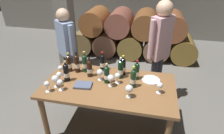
{
  "coord_description": "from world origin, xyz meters",
  "views": [
    {
      "loc": [
        0.47,
        -1.98,
        2.15
      ],
      "look_at": [
        0.0,
        0.2,
        0.91
      ],
      "focal_mm": 30.28,
      "sensor_mm": 36.0,
      "label": 1
    }
  ],
  "objects_px": {
    "wine_glass_5": "(117,76)",
    "wine_glass_8": "(111,78)",
    "wine_bottle_9": "(90,68)",
    "wine_glass_6": "(47,85)",
    "wine_glass_1": "(60,83)",
    "wine_glass_9": "(59,75)",
    "wine_bottle_4": "(85,63)",
    "wine_bottle_3": "(66,72)",
    "wine_glass_4": "(100,73)",
    "serving_plate": "(151,80)",
    "sommelier_presenting": "(160,46)",
    "wine_bottle_5": "(121,69)",
    "wine_glass_0": "(60,68)",
    "wine_bottle_6": "(77,63)",
    "wine_bottle_10": "(123,66)",
    "wine_glass_3": "(129,89)",
    "tasting_notebook": "(83,85)",
    "wine_bottle_7": "(133,78)",
    "wine_bottle_0": "(107,74)",
    "wine_glass_2": "(55,79)",
    "wine_bottle_8": "(69,63)",
    "taster_seated_left": "(67,46)",
    "wine_bottle_2": "(103,62)",
    "dining_table": "(109,90)",
    "wine_glass_7": "(160,86)",
    "wine_bottle_1": "(137,71)"
  },
  "relations": [
    {
      "from": "wine_glass_8",
      "to": "wine_glass_4",
      "type": "bearing_deg",
      "value": 147.45
    },
    {
      "from": "wine_bottle_9",
      "to": "taster_seated_left",
      "type": "bearing_deg",
      "value": 135.71
    },
    {
      "from": "wine_bottle_1",
      "to": "tasting_notebook",
      "type": "bearing_deg",
      "value": -154.18
    },
    {
      "from": "wine_bottle_0",
      "to": "serving_plate",
      "type": "xyz_separation_m",
      "value": [
        0.57,
        0.17,
        -0.11
      ]
    },
    {
      "from": "wine_bottle_8",
      "to": "taster_seated_left",
      "type": "bearing_deg",
      "value": 117.03
    },
    {
      "from": "wine_glass_1",
      "to": "wine_glass_9",
      "type": "distance_m",
      "value": 0.19
    },
    {
      "from": "wine_glass_0",
      "to": "wine_glass_1",
      "type": "height_order",
      "value": "wine_glass_1"
    },
    {
      "from": "wine_bottle_4",
      "to": "wine_bottle_7",
      "type": "xyz_separation_m",
      "value": [
        0.72,
        -0.24,
        -0.01
      ]
    },
    {
      "from": "wine_bottle_3",
      "to": "serving_plate",
      "type": "bearing_deg",
      "value": 12.37
    },
    {
      "from": "wine_bottle_3",
      "to": "wine_glass_8",
      "type": "height_order",
      "value": "wine_bottle_3"
    },
    {
      "from": "wine_glass_8",
      "to": "wine_bottle_2",
      "type": "bearing_deg",
      "value": 118.55
    },
    {
      "from": "wine_glass_5",
      "to": "wine_glass_8",
      "type": "bearing_deg",
      "value": -130.57
    },
    {
      "from": "wine_glass_6",
      "to": "tasting_notebook",
      "type": "height_order",
      "value": "wine_glass_6"
    },
    {
      "from": "wine_glass_9",
      "to": "tasting_notebook",
      "type": "height_order",
      "value": "wine_glass_9"
    },
    {
      "from": "dining_table",
      "to": "wine_bottle_3",
      "type": "xyz_separation_m",
      "value": [
        -0.56,
        -0.03,
        0.22
      ]
    },
    {
      "from": "wine_bottle_6",
      "to": "taster_seated_left",
      "type": "xyz_separation_m",
      "value": [
        -0.38,
        0.5,
        0.03
      ]
    },
    {
      "from": "wine_glass_1",
      "to": "wine_bottle_8",
      "type": "bearing_deg",
      "value": 100.06
    },
    {
      "from": "wine_bottle_5",
      "to": "wine_glass_3",
      "type": "height_order",
      "value": "wine_bottle_5"
    },
    {
      "from": "wine_glass_1",
      "to": "wine_glass_9",
      "type": "relative_size",
      "value": 0.99
    },
    {
      "from": "wine_bottle_10",
      "to": "wine_bottle_9",
      "type": "bearing_deg",
      "value": -162.25
    },
    {
      "from": "wine_bottle_9",
      "to": "wine_glass_4",
      "type": "relative_size",
      "value": 1.77
    },
    {
      "from": "wine_bottle_9",
      "to": "wine_glass_6",
      "type": "height_order",
      "value": "wine_bottle_9"
    },
    {
      "from": "wine_bottle_10",
      "to": "wine_glass_3",
      "type": "bearing_deg",
      "value": -72.86
    },
    {
      "from": "wine_glass_9",
      "to": "serving_plate",
      "type": "xyz_separation_m",
      "value": [
        1.18,
        0.29,
        -0.1
      ]
    },
    {
      "from": "wine_bottle_6",
      "to": "serving_plate",
      "type": "distance_m",
      "value": 1.05
    },
    {
      "from": "wine_bottle_5",
      "to": "tasting_notebook",
      "type": "distance_m",
      "value": 0.54
    },
    {
      "from": "wine_bottle_3",
      "to": "wine_glass_4",
      "type": "xyz_separation_m",
      "value": [
        0.43,
        0.11,
        -0.02
      ]
    },
    {
      "from": "wine_bottle_4",
      "to": "wine_bottle_8",
      "type": "relative_size",
      "value": 1.1
    },
    {
      "from": "wine_bottle_6",
      "to": "wine_glass_0",
      "type": "distance_m",
      "value": 0.24
    },
    {
      "from": "wine_glass_7",
      "to": "wine_bottle_3",
      "type": "bearing_deg",
      "value": 178.9
    },
    {
      "from": "wine_bottle_2",
      "to": "taster_seated_left",
      "type": "height_order",
      "value": "taster_seated_left"
    },
    {
      "from": "wine_bottle_0",
      "to": "wine_glass_2",
      "type": "distance_m",
      "value": 0.65
    },
    {
      "from": "wine_bottle_8",
      "to": "wine_bottle_10",
      "type": "relative_size",
      "value": 0.98
    },
    {
      "from": "wine_bottle_8",
      "to": "wine_glass_1",
      "type": "bearing_deg",
      "value": -79.94
    },
    {
      "from": "wine_bottle_2",
      "to": "dining_table",
      "type": "bearing_deg",
      "value": -63.73
    },
    {
      "from": "sommelier_presenting",
      "to": "wine_bottle_5",
      "type": "bearing_deg",
      "value": -132.01
    },
    {
      "from": "wine_bottle_3",
      "to": "wine_bottle_8",
      "type": "xyz_separation_m",
      "value": [
        -0.07,
        0.25,
        -0.0
      ]
    },
    {
      "from": "wine_glass_1",
      "to": "wine_glass_6",
      "type": "distance_m",
      "value": 0.16
    },
    {
      "from": "wine_bottle_0",
      "to": "wine_glass_6",
      "type": "height_order",
      "value": "wine_bottle_0"
    },
    {
      "from": "wine_glass_2",
      "to": "wine_glass_5",
      "type": "bearing_deg",
      "value": 18.09
    },
    {
      "from": "wine_bottle_9",
      "to": "wine_glass_6",
      "type": "relative_size",
      "value": 1.95
    },
    {
      "from": "wine_bottle_0",
      "to": "sommelier_presenting",
      "type": "distance_m",
      "value": 0.98
    },
    {
      "from": "wine_bottle_10",
      "to": "wine_bottle_0",
      "type": "bearing_deg",
      "value": -125.56
    },
    {
      "from": "wine_bottle_4",
      "to": "wine_glass_1",
      "type": "bearing_deg",
      "value": -106.09
    },
    {
      "from": "wine_bottle_6",
      "to": "wine_bottle_8",
      "type": "relative_size",
      "value": 1.11
    },
    {
      "from": "wine_glass_4",
      "to": "wine_bottle_0",
      "type": "bearing_deg",
      "value": -20.29
    },
    {
      "from": "wine_bottle_7",
      "to": "wine_glass_6",
      "type": "xyz_separation_m",
      "value": [
        -1.0,
        -0.32,
        -0.03
      ]
    },
    {
      "from": "wine_glass_9",
      "to": "sommelier_presenting",
      "type": "bearing_deg",
      "value": 33.29
    },
    {
      "from": "sommelier_presenting",
      "to": "taster_seated_left",
      "type": "height_order",
      "value": "sommelier_presenting"
    },
    {
      "from": "wine_bottle_2",
      "to": "wine_bottle_10",
      "type": "height_order",
      "value": "wine_bottle_10"
    }
  ]
}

